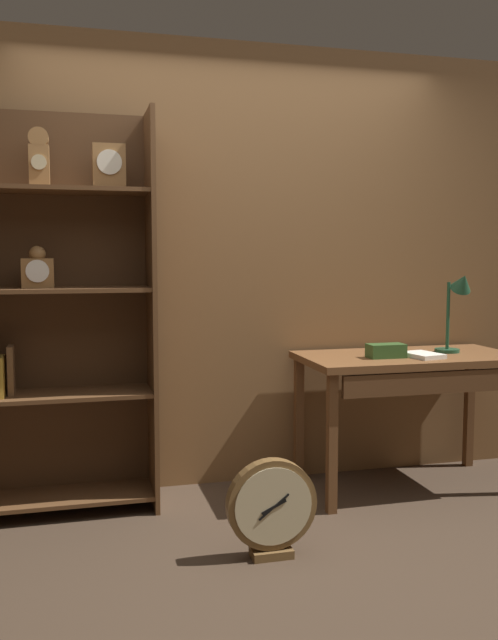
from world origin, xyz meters
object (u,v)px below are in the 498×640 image
workbench (411,371)px  toolbox_small (386,351)px  bookshelf (36,315)px  round_clock_large (272,507)px  open_repair_manual (423,355)px  desk_lamp (458,299)px

workbench → toolbox_small: bearing=-165.0°
workbench → toolbox_small: (-0.18, -0.05, 0.13)m
bookshelf → toolbox_small: 1.92m
workbench → round_clock_large: bearing=-146.9°
workbench → open_repair_manual: open_repair_manual is taller
bookshelf → round_clock_large: (1.04, -0.84, -0.82)m
desk_lamp → open_repair_manual: (-0.29, -0.11, -0.31)m
bookshelf → open_repair_manual: bearing=-6.8°
desk_lamp → round_clock_large: size_ratio=1.08×
workbench → desk_lamp: 0.52m
open_repair_manual → desk_lamp: bearing=9.3°
workbench → open_repair_manual: (0.02, -0.09, 0.11)m
workbench → toolbox_small: toolbox_small is taller
bookshelf → open_repair_manual: (2.10, -0.25, -0.25)m
round_clock_large → open_repair_manual: bearing=29.0°
open_repair_manual → toolbox_small: bearing=156.6°
bookshelf → workbench: (2.08, -0.16, -0.36)m
bookshelf → workbench: size_ratio=1.68×
bookshelf → desk_lamp: 2.39m
workbench → open_repair_manual: 0.14m
toolbox_small → open_repair_manual: bearing=-10.9°
workbench → open_repair_manual: bearing=-75.4°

